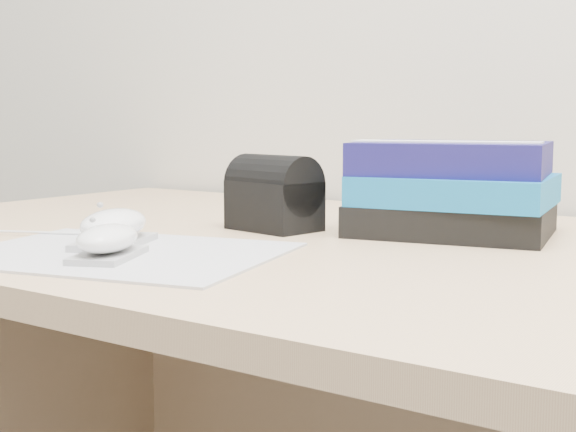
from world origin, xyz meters
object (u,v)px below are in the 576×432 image
Objects in this scene: mouse_rear at (114,227)px; book_stack at (453,189)px; desk at (421,423)px; pouch at (274,194)px; mouse_front at (108,241)px.

mouse_rear is 0.43m from book_stack.
pouch is (-0.20, -0.03, 0.28)m from desk.
desk is 5.84× the size of book_stack.
pouch is (0.01, 0.29, 0.03)m from mouse_front.
mouse_rear is (-0.27, -0.26, 0.26)m from desk.
mouse_front is 0.29m from pouch.
mouse_front reaches higher than desk.
book_stack is at bearing 82.99° from desk.
desk is 12.69× the size of pouch.
mouse_rear is at bearing -136.22° from desk.
book_stack is (0.01, 0.07, 0.29)m from desk.
book_stack is at bearing 49.39° from mouse_rear.
desk is 0.35m from pouch.
pouch is at bearing 88.41° from mouse_front.
book_stack reaches higher than pouch.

